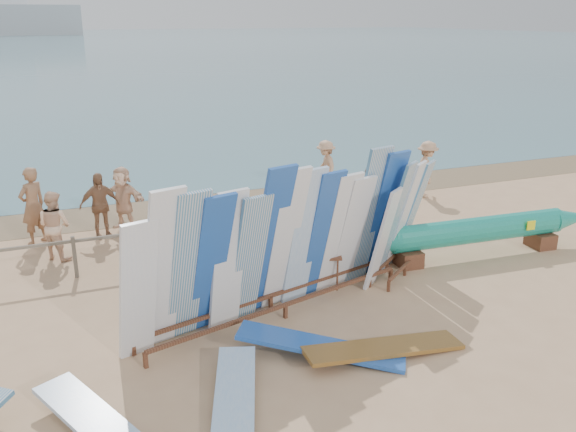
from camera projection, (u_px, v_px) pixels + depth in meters
name	position (u px, v px, depth m)	size (l,w,h in m)	color
ground	(206.00, 324.00, 10.82)	(160.00, 160.00, 0.00)	tan
ocean	(47.00, 42.00, 123.68)	(320.00, 240.00, 0.02)	slate
wet_sand_strip	(142.00, 210.00, 17.17)	(40.00, 2.60, 0.01)	#7B6345
fence	(170.00, 236.00, 13.27)	(12.08, 0.08, 0.90)	#716655
main_surfboard_rack	(278.00, 247.00, 10.80)	(5.84, 2.24, 2.89)	brown
side_surfboard_rack	(399.00, 223.00, 12.59)	(2.14, 1.84, 2.50)	brown
outrigger_canoe	(478.00, 231.00, 13.70)	(6.49, 0.90, 0.92)	brown
vendor_table	(319.00, 268.00, 12.22)	(1.02, 0.87, 1.15)	brown
flat_board_b	(234.00, 414.00, 8.36)	(0.56, 2.70, 0.07)	#8EB8E4
flat_board_c	(384.00, 355.00, 9.82)	(0.56, 2.70, 0.07)	olive
flat_board_d	(320.00, 357.00, 9.78)	(0.56, 2.70, 0.07)	#2253AE
beach_chair_left	(172.00, 240.00, 14.12)	(0.71, 0.72, 0.87)	red
beach_chair_right	(169.00, 240.00, 14.20)	(0.66, 0.67, 0.79)	red
stroller	(289.00, 211.00, 15.55)	(0.87, 1.01, 1.16)	red
beachgoer_extra_0	(427.00, 169.00, 18.18)	(1.09, 0.45, 1.69)	tan
beachgoer_2	(54.00, 225.00, 13.51)	(0.76, 0.37, 1.57)	beige
beachgoer_9	(326.00, 167.00, 18.56)	(1.06, 0.44, 1.63)	tan
beachgoer_4	(100.00, 205.00, 14.81)	(0.96, 0.41, 1.63)	#8C6042
beachgoer_10	(369.00, 197.00, 15.63)	(0.92, 0.40, 1.56)	#8C6042
beachgoer_5	(123.00, 198.00, 15.48)	(1.49, 0.48, 1.61)	beige
beachgoer_1	(33.00, 206.00, 14.38)	(0.68, 0.37, 1.87)	#8C6042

